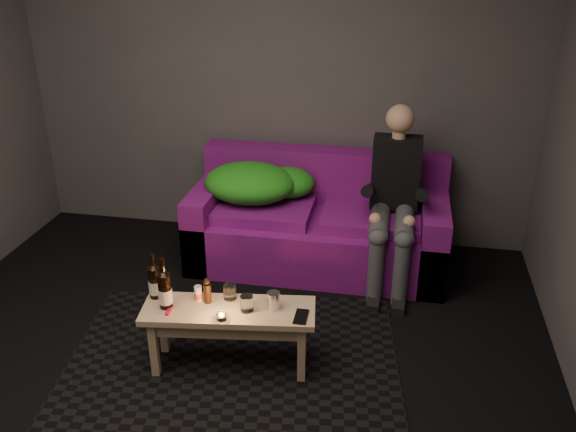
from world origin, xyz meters
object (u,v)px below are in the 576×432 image
coffee_table (229,319)px  beer_bottle_b (165,289)px  sofa (319,225)px  steel_cup (274,301)px  beer_bottle_a (154,281)px  person (394,195)px

coffee_table → beer_bottle_b: size_ratio=3.25×
sofa → steel_cup: sofa is taller
steel_cup → beer_bottle_a: bearing=-179.1°
sofa → steel_cup: bearing=-93.1°
sofa → steel_cup: size_ratio=18.45×
person → beer_bottle_b: person is taller
sofa → beer_bottle_a: bearing=-119.9°
beer_bottle_a → beer_bottle_b: size_ratio=0.91×
coffee_table → steel_cup: (0.25, 0.05, 0.12)m
sofa → person: bearing=-15.6°
sofa → steel_cup: 1.33m
beer_bottle_a → coffee_table: bearing=-4.8°
coffee_table → steel_cup: size_ratio=9.89×
person → sofa: bearing=164.4°
sofa → coffee_table: (-0.32, -1.36, 0.03)m
coffee_table → steel_cup: steel_cup is taller
person → steel_cup: (-0.62, -1.16, -0.20)m
person → beer_bottle_a: (-1.31, -1.17, -0.15)m
person → beer_bottle_b: bearing=-133.9°
coffee_table → beer_bottle_a: beer_bottle_a is taller
beer_bottle_b → steel_cup: (0.60, 0.10, -0.06)m
person → beer_bottle_b: size_ratio=4.05×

